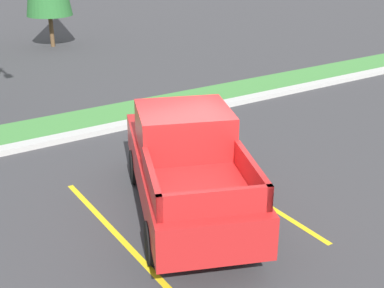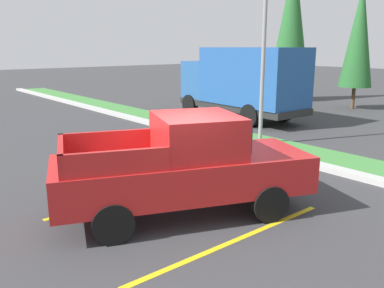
{
  "view_description": "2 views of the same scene",
  "coord_description": "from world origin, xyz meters",
  "views": [
    {
      "loc": [
        -5.06,
        -7.88,
        5.33
      ],
      "look_at": [
        0.54,
        0.75,
        1.07
      ],
      "focal_mm": 49.22,
      "sensor_mm": 36.0,
      "label": 1
    },
    {
      "loc": [
        6.1,
        -4.93,
        3.43
      ],
      "look_at": [
        -0.27,
        0.34,
        1.42
      ],
      "focal_mm": 37.58,
      "sensor_mm": 36.0,
      "label": 2
    }
  ],
  "objects": [
    {
      "name": "cypress_tree_leftmost",
      "position": [
        -10.23,
        16.69,
        5.28
      ],
      "size": [
        2.33,
        2.33,
        8.95
      ],
      "color": "brown",
      "rests_on": "ground"
    },
    {
      "name": "grass_median",
      "position": [
        0.0,
        6.1,
        0.03
      ],
      "size": [
        56.0,
        1.8,
        0.06
      ],
      "primitive_type": "cube",
      "color": "#42843D",
      "rests_on": "ground"
    },
    {
      "name": "curb_strip",
      "position": [
        0.0,
        5.0,
        0.07
      ],
      "size": [
        56.0,
        0.4,
        0.15
      ],
      "primitive_type": "cube",
      "color": "#B2B2AD",
      "rests_on": "ground"
    },
    {
      "name": "ground_plane",
      "position": [
        0.0,
        0.0,
        0.0
      ],
      "size": [
        120.0,
        120.0,
        0.0
      ],
      "primitive_type": "plane",
      "color": "#38383A"
    },
    {
      "name": "parking_line_near",
      "position": [
        -1.65,
        -0.05,
        0.0
      ],
      "size": [
        0.12,
        4.8,
        0.01
      ],
      "primitive_type": "cube",
      "color": "yellow",
      "rests_on": "ground"
    },
    {
      "name": "pickup_truck_main",
      "position": [
        -0.08,
        -0.01,
        1.04
      ],
      "size": [
        3.71,
        5.54,
        2.1
      ],
      "color": "black",
      "rests_on": "ground"
    },
    {
      "name": "street_light",
      "position": [
        -3.18,
        5.76,
        4.27
      ],
      "size": [
        0.24,
        1.49,
        7.43
      ],
      "color": "gray",
      "rests_on": "ground"
    },
    {
      "name": "cypress_tree_left_inner",
      "position": [
        -5.58,
        16.55,
        4.04
      ],
      "size": [
        1.78,
        1.78,
        6.86
      ],
      "color": "brown",
      "rests_on": "ground"
    },
    {
      "name": "cargo_truck_distant",
      "position": [
        -7.26,
        9.25,
        1.85
      ],
      "size": [
        6.89,
        2.73,
        3.4
      ],
      "color": "black",
      "rests_on": "ground"
    },
    {
      "name": "parking_line_far",
      "position": [
        1.45,
        -0.05,
        0.0
      ],
      "size": [
        0.12,
        4.8,
        0.01
      ],
      "primitive_type": "cube",
      "color": "yellow",
      "rests_on": "ground"
    }
  ]
}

